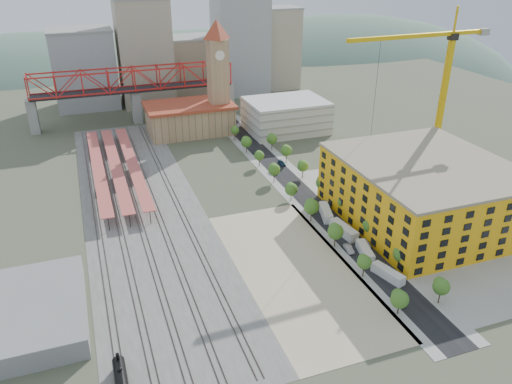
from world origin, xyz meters
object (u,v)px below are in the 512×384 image
object	(u,v)px
tower_crane	(438,77)
car_0	(399,300)
construction_building	(424,191)
site_trailer_a	(388,274)
site_trailer_c	(344,230)
clock_tower	(218,66)
site_trailer_b	(365,251)
site_trailer_d	(326,213)

from	to	relation	value
tower_crane	car_0	world-z (taller)	tower_crane
construction_building	tower_crane	bearing A→B (deg)	52.09
site_trailer_a	site_trailer_c	distance (m)	22.53
site_trailer_a	clock_tower	bearing A→B (deg)	77.44
site_trailer_a	car_0	distance (m)	9.76
clock_tower	construction_building	distance (m)	107.36
tower_crane	site_trailer_b	size ratio (longest dim) A/B	6.32
site_trailer_b	construction_building	bearing A→B (deg)	36.64
construction_building	site_trailer_d	world-z (taller)	construction_building
construction_building	site_trailer_d	distance (m)	29.42
site_trailer_c	car_0	size ratio (longest dim) A/B	2.40
tower_crane	car_0	size ratio (longest dim) A/B	13.24
tower_crane	site_trailer_d	xyz separation A→B (m)	(-47.80, -16.82, -34.20)
clock_tower	car_0	bearing A→B (deg)	-87.83
site_trailer_c	construction_building	bearing A→B (deg)	-7.72
clock_tower	site_trailer_d	xyz separation A→B (m)	(8.00, -88.81, -27.32)
clock_tower	tower_crane	world-z (taller)	tower_crane
car_0	site_trailer_a	bearing A→B (deg)	71.82
site_trailer_d	clock_tower	bearing A→B (deg)	111.48
construction_building	tower_crane	distance (m)	44.09
construction_building	site_trailer_a	world-z (taller)	construction_building
site_trailer_b	car_0	distance (m)	20.35
construction_building	site_trailer_b	xyz separation A→B (m)	(-26.00, -11.70, -8.16)
site_trailer_c	site_trailer_d	xyz separation A→B (m)	(0.00, 11.20, -0.05)
clock_tower	site_trailer_b	size ratio (longest dim) A/B	5.70
site_trailer_a	car_0	bearing A→B (deg)	-124.22
construction_building	site_trailer_c	size ratio (longest dim) A/B	4.85
clock_tower	site_trailer_c	world-z (taller)	clock_tower
construction_building	site_trailer_c	bearing A→B (deg)	-179.95
site_trailer_a	site_trailer_d	size ratio (longest dim) A/B	0.91
site_trailer_c	site_trailer_d	size ratio (longest dim) A/B	1.04
car_0	site_trailer_c	bearing A→B (deg)	84.36
clock_tower	site_trailer_b	bearing A→B (deg)	-85.90
clock_tower	site_trailer_b	xyz separation A→B (m)	(8.00, -111.70, -27.45)
tower_crane	site_trailer_d	bearing A→B (deg)	-160.62
tower_crane	site_trailer_a	distance (m)	77.58
site_trailer_d	site_trailer_b	bearing A→B (deg)	-73.66
clock_tower	tower_crane	distance (m)	91.35
site_trailer_a	site_trailer_b	world-z (taller)	site_trailer_a
construction_building	site_trailer_c	distance (m)	27.20
site_trailer_c	car_0	xyz separation A→B (m)	(-3.00, -31.80, -0.69)
construction_building	site_trailer_b	size ratio (longest dim) A/B	5.54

